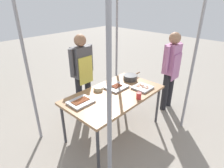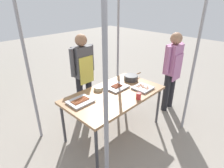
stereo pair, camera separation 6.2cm
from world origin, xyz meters
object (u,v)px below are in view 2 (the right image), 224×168
(condiment_bowl, at_px, (98,88))
(vendor_woman, at_px, (83,69))
(stall_table, at_px, (114,96))
(tray_meat_skewers, at_px, (143,88))
(cooking_wok, at_px, (131,77))
(customer_nearby, at_px, (172,67))
(tray_pork_links, at_px, (80,101))
(tray_grilled_sausages, at_px, (117,87))
(drink_cup_near_edge, at_px, (138,96))

(condiment_bowl, xyz_separation_m, vendor_woman, (0.14, 0.57, 0.15))
(stall_table, height_order, tray_meat_skewers, tray_meat_skewers)
(stall_table, distance_m, cooking_wok, 0.62)
(customer_nearby, bearing_deg, tray_meat_skewers, 176.93)
(tray_meat_skewers, xyz_separation_m, customer_nearby, (0.88, -0.05, 0.16))
(cooking_wok, relative_size, customer_nearby, 0.26)
(tray_pork_links, bearing_deg, stall_table, -16.23)
(tray_pork_links, xyz_separation_m, customer_nearby, (1.88, -0.43, 0.16))
(tray_grilled_sausages, distance_m, vendor_woman, 0.77)
(tray_grilled_sausages, distance_m, customer_nearby, 1.23)
(vendor_woman, bearing_deg, cooking_wok, 127.78)
(tray_pork_links, distance_m, vendor_woman, 0.92)
(cooking_wok, bearing_deg, tray_pork_links, 179.07)
(condiment_bowl, bearing_deg, drink_cup_near_edge, -71.51)
(tray_meat_skewers, bearing_deg, stall_table, 153.14)
(cooking_wok, height_order, vendor_woman, vendor_woman)
(tray_grilled_sausages, relative_size, cooking_wok, 0.87)
(tray_grilled_sausages, distance_m, tray_pork_links, 0.72)
(tray_pork_links, bearing_deg, condiment_bowl, 14.06)
(tray_meat_skewers, relative_size, tray_pork_links, 0.85)
(tray_meat_skewers, height_order, condiment_bowl, condiment_bowl)
(tray_grilled_sausages, bearing_deg, tray_pork_links, 175.73)
(customer_nearby, bearing_deg, stall_table, 168.30)
(tray_meat_skewers, bearing_deg, condiment_bowl, 137.39)
(tray_grilled_sausages, relative_size, customer_nearby, 0.23)
(tray_grilled_sausages, bearing_deg, tray_meat_skewers, -50.11)
(tray_grilled_sausages, bearing_deg, cooking_wok, 4.76)
(condiment_bowl, height_order, vendor_woman, vendor_woman)
(cooking_wok, xyz_separation_m, vendor_woman, (-0.55, 0.70, 0.12))
(tray_meat_skewers, height_order, vendor_woman, vendor_woman)
(stall_table, bearing_deg, tray_grilled_sausages, 31.49)
(drink_cup_near_edge, height_order, customer_nearby, customer_nearby)
(tray_grilled_sausages, bearing_deg, customer_nearby, -18.20)
(tray_pork_links, bearing_deg, drink_cup_near_edge, -38.82)
(stall_table, height_order, vendor_woman, vendor_woman)
(tray_grilled_sausages, distance_m, tray_meat_skewers, 0.44)
(stall_table, xyz_separation_m, condiment_bowl, (-0.09, 0.27, 0.08))
(tray_pork_links, xyz_separation_m, cooking_wok, (1.14, -0.02, 0.03))
(tray_grilled_sausages, relative_size, tray_meat_skewers, 1.20)
(tray_pork_links, xyz_separation_m, condiment_bowl, (0.45, 0.11, 0.01))
(condiment_bowl, height_order, drink_cup_near_edge, drink_cup_near_edge)
(cooking_wok, bearing_deg, condiment_bowl, 169.13)
(tray_pork_links, distance_m, cooking_wok, 1.14)
(tray_meat_skewers, distance_m, cooking_wok, 0.40)
(tray_meat_skewers, relative_size, vendor_woman, 0.19)
(stall_table, height_order, condiment_bowl, condiment_bowl)
(condiment_bowl, relative_size, vendor_woman, 0.10)
(drink_cup_near_edge, bearing_deg, customer_nearby, 5.01)
(drink_cup_near_edge, xyz_separation_m, customer_nearby, (1.21, 0.11, 0.13))
(stall_table, xyz_separation_m, customer_nearby, (1.33, -0.28, 0.23))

